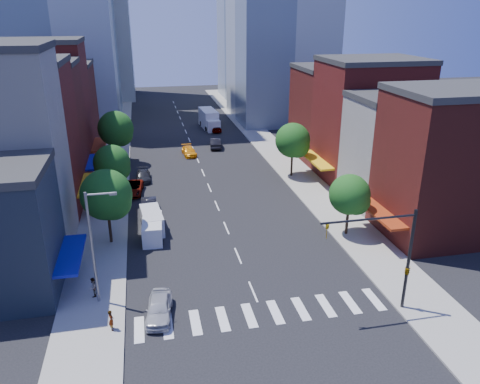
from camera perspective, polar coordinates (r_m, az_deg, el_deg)
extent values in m
plane|color=black|center=(38.36, 1.61, -12.04)|extent=(220.00, 220.00, 0.00)
cube|color=gray|center=(74.31, -15.19, 4.15)|extent=(5.00, 120.00, 0.15)
cube|color=gray|center=(76.84, 3.78, 5.41)|extent=(5.00, 120.00, 0.15)
cube|color=silver|center=(35.97, 2.75, -14.60)|extent=(19.00, 3.00, 0.01)
cube|color=maroon|center=(54.90, -25.72, 5.41)|extent=(12.00, 9.00, 16.00)
cube|color=#571B15|center=(63.06, -24.01, 7.05)|extent=(12.00, 8.00, 15.00)
cube|color=maroon|center=(71.03, -22.87, 9.48)|extent=(12.00, 9.00, 17.00)
cube|color=#571B15|center=(80.58, -21.54, 9.44)|extent=(12.00, 10.00, 13.00)
cube|color=#571B15|center=(49.32, 24.29, 2.80)|extent=(12.00, 9.00, 14.00)
cube|color=beige|center=(56.34, 19.25, 4.58)|extent=(12.00, 8.00, 12.00)
cube|color=maroon|center=(63.57, 15.35, 8.23)|extent=(12.00, 10.00, 15.00)
cube|color=#571B15|center=(72.61, 11.75, 9.30)|extent=(12.00, 10.00, 13.00)
cylinder|color=black|center=(36.39, 19.87, -7.83)|extent=(0.24, 0.24, 8.00)
cylinder|color=black|center=(33.17, 15.46, -3.22)|extent=(7.00, 0.16, 0.16)
imported|color=gold|center=(32.22, 10.58, -4.71)|extent=(0.22, 0.18, 1.10)
imported|color=gold|center=(36.77, 19.72, -8.92)|extent=(0.48, 2.24, 0.90)
cylinder|color=slate|center=(36.34, -17.57, -6.66)|extent=(0.20, 0.20, 9.00)
cylinder|color=slate|center=(34.50, -16.71, -0.23)|extent=(2.00, 0.14, 0.14)
cube|color=slate|center=(34.44, -15.21, -0.19)|extent=(0.50, 0.25, 0.18)
cylinder|color=black|center=(46.36, -15.63, -3.69)|extent=(0.28, 0.28, 3.92)
sphere|color=#124214|center=(45.23, -16.00, -0.31)|extent=(4.80, 4.80, 4.80)
sphere|color=#124214|center=(45.16, -15.17, -1.22)|extent=(3.36, 3.36, 3.36)
cylinder|color=black|center=(56.58, -15.09, 0.81)|extent=(0.28, 0.28, 3.64)
sphere|color=#124214|center=(55.72, -15.36, 3.44)|extent=(4.20, 4.20, 4.20)
sphere|color=#124214|center=(55.59, -14.69, 2.76)|extent=(2.94, 2.94, 2.94)
cylinder|color=black|center=(69.82, -14.67, 4.97)|extent=(0.28, 0.28, 4.20)
sphere|color=#124214|center=(69.03, -14.92, 7.48)|extent=(5.00, 5.00, 5.00)
sphere|color=#124214|center=(68.88, -14.37, 6.86)|extent=(3.50, 3.50, 3.50)
cylinder|color=black|center=(47.61, 12.95, -3.12)|extent=(0.28, 0.28, 3.36)
sphere|color=#124214|center=(46.65, 13.21, -0.30)|extent=(4.00, 4.00, 4.00)
sphere|color=#124214|center=(46.87, 13.96, -1.05)|extent=(2.80, 2.80, 2.80)
cylinder|color=black|center=(63.15, 6.33, 3.71)|extent=(0.28, 0.28, 3.92)
sphere|color=#124214|center=(62.33, 6.44, 6.28)|extent=(4.60, 4.60, 4.60)
sphere|color=#124214|center=(62.43, 7.02, 5.62)|extent=(3.22, 3.22, 3.22)
imported|color=#B1B1B6|center=(35.70, -9.83, -13.75)|extent=(2.35, 4.65, 1.52)
imported|color=black|center=(52.56, -11.03, -1.82)|extent=(1.75, 4.77, 1.56)
imported|color=#999999|center=(58.72, -12.96, 0.45)|extent=(2.83, 5.26, 1.40)
imported|color=black|center=(63.00, -11.70, 1.94)|extent=(1.82, 4.45, 1.29)
cube|color=silver|center=(48.68, -10.69, -3.45)|extent=(2.36, 4.93, 2.00)
cube|color=black|center=(46.92, -10.42, -4.02)|extent=(1.85, 1.12, 0.86)
cylinder|color=black|center=(47.43, -11.40, -5.08)|extent=(0.31, 0.74, 0.72)
cylinder|color=black|center=(47.59, -9.35, -4.84)|extent=(0.31, 0.74, 0.72)
cylinder|color=black|center=(50.35, -11.85, -3.50)|extent=(0.31, 0.74, 0.72)
cylinder|color=black|center=(50.50, -9.91, -3.28)|extent=(0.31, 0.74, 0.72)
cube|color=silver|center=(46.86, -10.60, -4.48)|extent=(2.13, 4.79, 1.97)
cube|color=black|center=(45.13, -10.67, -5.13)|extent=(1.79, 1.03, 0.84)
cylinder|color=black|center=(45.77, -11.65, -6.13)|extent=(0.27, 0.73, 0.71)
cylinder|color=black|center=(45.69, -9.52, -6.03)|extent=(0.27, 0.73, 0.71)
cylinder|color=black|center=(48.62, -11.51, -4.41)|extent=(0.27, 0.73, 0.71)
cylinder|color=black|center=(48.55, -9.52, -4.31)|extent=(0.27, 0.73, 0.71)
imported|color=orange|center=(73.09, -6.24, 4.97)|extent=(2.20, 4.67, 1.32)
imported|color=black|center=(76.88, -3.02, 6.01)|extent=(2.29, 5.09, 1.62)
imported|color=#999999|center=(87.43, -3.06, 7.86)|extent=(2.02, 4.52, 1.51)
cube|color=silver|center=(90.50, -3.86, 8.92)|extent=(3.04, 7.08, 3.40)
cube|color=silver|center=(86.77, -3.27, 8.03)|extent=(2.47, 2.08, 2.13)
cylinder|color=black|center=(87.50, -4.14, 7.66)|extent=(0.39, 0.98, 0.96)
cylinder|color=black|center=(87.99, -2.63, 7.77)|extent=(0.39, 0.98, 0.96)
cylinder|color=black|center=(92.06, -4.77, 8.33)|extent=(0.39, 0.98, 0.96)
cylinder|color=black|center=(92.53, -3.34, 8.43)|extent=(0.39, 0.98, 0.96)
imported|color=#999999|center=(34.96, -15.43, -14.81)|extent=(0.47, 0.63, 1.54)
imported|color=#999999|center=(38.84, -17.47, -11.02)|extent=(0.89, 0.97, 1.60)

